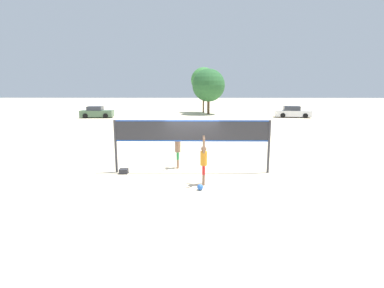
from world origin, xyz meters
name	(u,v)px	position (x,y,z in m)	size (l,w,h in m)	color
ground_plane	(192,172)	(0.00, 0.00, 0.00)	(200.00, 200.00, 0.00)	beige
volleyball_net	(192,135)	(0.00, 0.00, 1.78)	(7.29, 0.11, 2.49)	#38383D
player_spiker	(204,160)	(0.50, -1.79, 1.05)	(0.28, 0.69, 2.02)	#8C664C
player_blocker	(178,147)	(-0.72, 0.77, 1.05)	(0.28, 0.69, 2.02)	#8C664C
volleyball	(200,187)	(0.35, -2.49, 0.12)	(0.23, 0.23, 0.23)	blue
gear_bag	(124,171)	(-3.19, -0.26, 0.11)	(0.39, 0.31, 0.23)	#2D2D33
parked_car_near	(293,112)	(13.16, 26.54, 0.68)	(4.82, 2.62, 1.51)	silver
parked_car_mid	(97,113)	(-12.96, 25.83, 0.68)	(4.29, 2.17, 1.51)	#4C6B4C
tree_left_cluster	(204,80)	(1.39, 34.33, 5.07)	(3.95, 3.95, 7.06)	brown
tree_right_cluster	(209,85)	(2.06, 31.22, 4.25)	(4.82, 4.82, 6.67)	#4C3823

